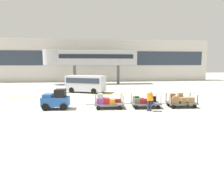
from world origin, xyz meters
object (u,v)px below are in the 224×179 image
(baggage_cart_tail, at_px, (181,100))
(baggage_tug, at_px, (56,100))
(baggage_handler, at_px, (150,100))
(baggage_cart_lead, at_px, (107,102))
(baggage_cart_middle, at_px, (145,102))
(shuttle_van, at_px, (86,83))

(baggage_cart_tail, bearing_deg, baggage_tug, 177.53)
(baggage_cart_tail, relative_size, baggage_handler, 1.94)
(baggage_cart_lead, distance_m, baggage_cart_tail, 6.13)
(baggage_cart_middle, distance_m, baggage_handler, 1.31)
(baggage_cart_lead, xyz_separation_m, baggage_cart_tail, (6.13, -0.26, 0.02))
(baggage_cart_tail, relative_size, shuttle_van, 0.59)
(baggage_cart_lead, height_order, baggage_cart_middle, baggage_cart_lead)
(shuttle_van, bearing_deg, baggage_tug, -103.60)
(baggage_cart_lead, relative_size, baggage_handler, 1.94)
(baggage_cart_middle, height_order, baggage_handler, baggage_handler)
(baggage_tug, distance_m, shuttle_van, 9.15)
(baggage_cart_middle, xyz_separation_m, baggage_cart_tail, (3.03, -0.16, 0.07))
(shuttle_van, bearing_deg, baggage_cart_tail, -49.46)
(baggage_cart_lead, xyz_separation_m, baggage_handler, (3.12, -1.36, 0.32))
(baggage_tug, relative_size, shuttle_van, 0.42)
(baggage_cart_middle, distance_m, baggage_cart_tail, 3.04)
(baggage_tug, bearing_deg, baggage_handler, -12.15)
(baggage_tug, xyz_separation_m, baggage_cart_lead, (3.99, -0.17, -0.21))
(baggage_tug, bearing_deg, baggage_cart_tail, -2.47)
(baggage_cart_middle, relative_size, shuttle_van, 0.59)
(baggage_cart_tail, height_order, baggage_handler, baggage_handler)
(baggage_cart_tail, distance_m, shuttle_van, 12.28)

